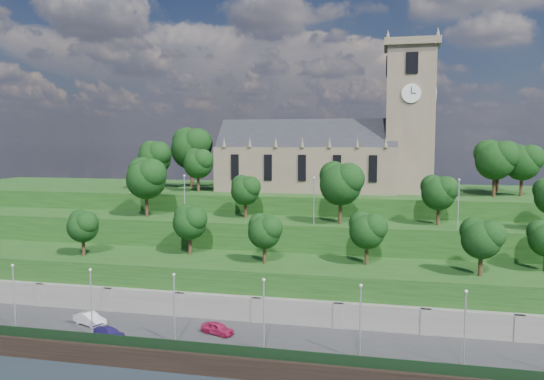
% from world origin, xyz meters
% --- Properties ---
extents(promenade, '(160.00, 12.00, 2.00)m').
position_xyz_m(promenade, '(0.00, 6.00, 1.00)').
color(promenade, '#2D2D30').
rests_on(promenade, ground).
extents(quay_wall, '(160.00, 0.50, 2.20)m').
position_xyz_m(quay_wall, '(0.00, -0.05, 1.10)').
color(quay_wall, black).
rests_on(quay_wall, ground).
extents(fence, '(160.00, 0.10, 1.20)m').
position_xyz_m(fence, '(0.00, 0.60, 2.60)').
color(fence, black).
rests_on(fence, promenade).
extents(retaining_wall, '(160.00, 2.10, 5.00)m').
position_xyz_m(retaining_wall, '(0.00, 11.97, 2.50)').
color(retaining_wall, slate).
rests_on(retaining_wall, ground).
extents(embankment_lower, '(160.00, 12.00, 8.00)m').
position_xyz_m(embankment_lower, '(0.00, 18.00, 4.00)').
color(embankment_lower, '#1A4115').
rests_on(embankment_lower, ground).
extents(embankment_upper, '(160.00, 10.00, 12.00)m').
position_xyz_m(embankment_upper, '(0.00, 29.00, 6.00)').
color(embankment_upper, '#1A4115').
rests_on(embankment_upper, ground).
extents(hilltop, '(160.00, 32.00, 15.00)m').
position_xyz_m(hilltop, '(0.00, 50.00, 7.50)').
color(hilltop, '#1A4115').
rests_on(hilltop, ground).
extents(church, '(38.60, 12.35, 27.60)m').
position_xyz_m(church, '(0.79, 45.98, 22.52)').
color(church, '#6B5C4A').
rests_on(church, hilltop).
extents(trees_lower, '(65.70, 8.74, 7.13)m').
position_xyz_m(trees_lower, '(0.86, 18.03, 12.62)').
color(trees_lower, '#342114').
rests_on(trees_lower, embankment_lower).
extents(trees_upper, '(65.65, 8.34, 9.53)m').
position_xyz_m(trees_upper, '(-1.94, 27.95, 17.76)').
color(trees_upper, '#342114').
rests_on(trees_upper, embankment_upper).
extents(trees_hilltop, '(70.89, 15.75, 11.78)m').
position_xyz_m(trees_hilltop, '(-2.47, 45.24, 21.71)').
color(trees_hilltop, '#342114').
rests_on(trees_hilltop, hilltop).
extents(lamp_posts_promenade, '(60.36, 0.36, 7.89)m').
position_xyz_m(lamp_posts_promenade, '(-2.00, 2.50, 6.56)').
color(lamp_posts_promenade, '#B2B2B7').
rests_on(lamp_posts_promenade, promenade).
extents(lamp_posts_upper, '(40.36, 0.36, 6.98)m').
position_xyz_m(lamp_posts_upper, '(0.00, 26.00, 16.08)').
color(lamp_posts_upper, '#B2B2B7').
rests_on(lamp_posts_upper, embankment_upper).
extents(car_left, '(4.35, 2.88, 1.37)m').
position_xyz_m(car_left, '(-8.36, 6.29, 2.69)').
color(car_left, '#A41B45').
rests_on(car_left, promenade).
extents(car_middle, '(4.77, 3.09, 1.48)m').
position_xyz_m(car_middle, '(-24.38, 5.91, 2.74)').
color(car_middle, silver).
rests_on(car_middle, promenade).
extents(car_right, '(4.49, 3.06, 1.21)m').
position_xyz_m(car_right, '(-19.89, 2.50, 2.60)').
color(car_right, navy).
rests_on(car_right, promenade).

